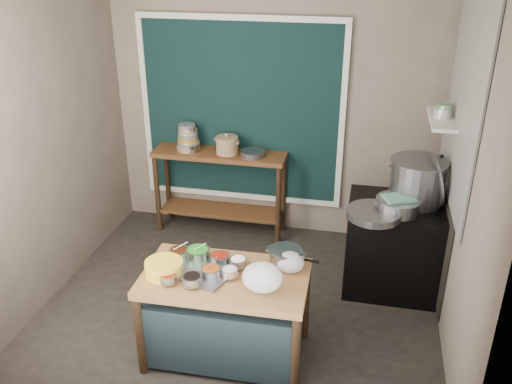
% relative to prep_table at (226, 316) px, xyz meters
% --- Properties ---
extents(floor, '(3.50, 3.00, 0.02)m').
position_rel_prep_table_xyz_m(floor, '(-0.05, 0.70, -0.39)').
color(floor, '#2B2521').
rests_on(floor, ground).
extents(back_wall, '(3.50, 0.02, 2.80)m').
position_rel_prep_table_xyz_m(back_wall, '(-0.05, 2.21, 1.02)').
color(back_wall, '#75675A').
rests_on(back_wall, floor).
extents(left_wall, '(0.02, 3.00, 2.80)m').
position_rel_prep_table_xyz_m(left_wall, '(-1.81, 0.70, 1.02)').
color(left_wall, '#75675A').
rests_on(left_wall, floor).
extents(right_wall, '(0.02, 3.00, 2.80)m').
position_rel_prep_table_xyz_m(right_wall, '(1.71, 0.70, 1.02)').
color(right_wall, '#75675A').
rests_on(right_wall, floor).
extents(curtain_panel, '(2.10, 0.02, 1.90)m').
position_rel_prep_table_xyz_m(curtain_panel, '(-0.40, 2.17, 0.98)').
color(curtain_panel, black).
rests_on(curtain_panel, back_wall).
extents(curtain_frame, '(2.22, 0.03, 2.02)m').
position_rel_prep_table_xyz_m(curtain_frame, '(-0.40, 2.16, 0.98)').
color(curtain_frame, beige).
rests_on(curtain_frame, back_wall).
extents(tile_panel, '(0.02, 1.70, 1.70)m').
position_rel_prep_table_xyz_m(tile_panel, '(1.69, 1.25, 1.48)').
color(tile_panel, '#B2B2AA').
rests_on(tile_panel, right_wall).
extents(soot_patch, '(0.01, 1.30, 1.30)m').
position_rel_prep_table_xyz_m(soot_patch, '(1.69, 1.35, 0.32)').
color(soot_patch, black).
rests_on(soot_patch, right_wall).
extents(wall_shelf, '(0.22, 0.70, 0.03)m').
position_rel_prep_table_xyz_m(wall_shelf, '(1.58, 1.55, 1.23)').
color(wall_shelf, beige).
rests_on(wall_shelf, right_wall).
extents(prep_table, '(1.27, 0.75, 0.75)m').
position_rel_prep_table_xyz_m(prep_table, '(0.00, 0.00, 0.00)').
color(prep_table, olive).
rests_on(prep_table, floor).
extents(back_counter, '(1.45, 0.40, 0.95)m').
position_rel_prep_table_xyz_m(back_counter, '(-0.60, 1.98, 0.10)').
color(back_counter, '#583819').
rests_on(back_counter, floor).
extents(stove_block, '(0.90, 0.68, 0.85)m').
position_rel_prep_table_xyz_m(stove_block, '(1.30, 1.25, 0.05)').
color(stove_block, black).
rests_on(stove_block, floor).
extents(stove_top, '(0.92, 0.69, 0.03)m').
position_rel_prep_table_xyz_m(stove_top, '(1.30, 1.25, 0.49)').
color(stove_top, black).
rests_on(stove_top, stove_block).
extents(condiment_tray, '(0.60, 0.50, 0.02)m').
position_rel_prep_table_xyz_m(condiment_tray, '(-0.20, 0.01, 0.39)').
color(condiment_tray, gray).
rests_on(condiment_tray, prep_table).
extents(condiment_bowls, '(0.66, 0.51, 0.07)m').
position_rel_prep_table_xyz_m(condiment_bowls, '(-0.22, 0.03, 0.43)').
color(condiment_bowls, gray).
rests_on(condiment_bowls, condiment_tray).
extents(yellow_basin, '(0.37, 0.37, 0.11)m').
position_rel_prep_table_xyz_m(yellow_basin, '(-0.45, -0.08, 0.43)').
color(yellow_basin, gold).
rests_on(yellow_basin, prep_table).
extents(saucepan, '(0.30, 0.30, 0.15)m').
position_rel_prep_table_xyz_m(saucepan, '(0.42, 0.22, 0.45)').
color(saucepan, gray).
rests_on(saucepan, prep_table).
extents(plastic_bag_a, '(0.34, 0.31, 0.22)m').
position_rel_prep_table_xyz_m(plastic_bag_a, '(0.31, -0.13, 0.48)').
color(plastic_bag_a, white).
rests_on(plastic_bag_a, prep_table).
extents(plastic_bag_b, '(0.22, 0.19, 0.16)m').
position_rel_prep_table_xyz_m(plastic_bag_b, '(0.47, 0.16, 0.46)').
color(plastic_bag_b, white).
rests_on(plastic_bag_b, prep_table).
extents(bowl_stack, '(0.26, 0.26, 0.29)m').
position_rel_prep_table_xyz_m(bowl_stack, '(-0.95, 1.98, 0.70)').
color(bowl_stack, tan).
rests_on(bowl_stack, back_counter).
extents(utensil_cup, '(0.17, 0.17, 0.08)m').
position_rel_prep_table_xyz_m(utensil_cup, '(-0.88, 1.93, 0.62)').
color(utensil_cup, gray).
rests_on(utensil_cup, back_counter).
extents(ceramic_crock, '(0.31, 0.31, 0.17)m').
position_rel_prep_table_xyz_m(ceramic_crock, '(-0.51, 1.96, 0.66)').
color(ceramic_crock, '#977652').
rests_on(ceramic_crock, back_counter).
extents(wide_bowl, '(0.27, 0.27, 0.06)m').
position_rel_prep_table_xyz_m(wide_bowl, '(-0.22, 1.93, 0.61)').
color(wide_bowl, gray).
rests_on(wide_bowl, back_counter).
extents(stock_pot, '(0.63, 0.63, 0.40)m').
position_rel_prep_table_xyz_m(stock_pot, '(1.42, 1.32, 0.71)').
color(stock_pot, gray).
rests_on(stock_pot, stove_top).
extents(pot_lid, '(0.20, 0.49, 0.47)m').
position_rel_prep_table_xyz_m(pot_lid, '(1.57, 1.31, 0.74)').
color(pot_lid, gray).
rests_on(pot_lid, stove_top).
extents(steamer, '(0.50, 0.50, 0.13)m').
position_rel_prep_table_xyz_m(steamer, '(1.26, 1.08, 0.57)').
color(steamer, gray).
rests_on(steamer, stove_top).
extents(green_cloth, '(0.31, 0.28, 0.02)m').
position_rel_prep_table_xyz_m(green_cloth, '(1.26, 1.08, 0.64)').
color(green_cloth, slate).
rests_on(green_cloth, steamer).
extents(shallow_pan, '(0.48, 0.48, 0.06)m').
position_rel_prep_table_xyz_m(shallow_pan, '(1.06, 0.94, 0.54)').
color(shallow_pan, gray).
rests_on(shallow_pan, stove_top).
extents(shelf_bowl_stack, '(0.15, 0.15, 0.12)m').
position_rel_prep_table_xyz_m(shelf_bowl_stack, '(1.58, 1.54, 1.30)').
color(shelf_bowl_stack, silver).
rests_on(shelf_bowl_stack, wall_shelf).
extents(shelf_bowl_green, '(0.15, 0.15, 0.04)m').
position_rel_prep_table_xyz_m(shelf_bowl_green, '(1.58, 1.73, 1.26)').
color(shelf_bowl_green, gray).
rests_on(shelf_bowl_green, wall_shelf).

